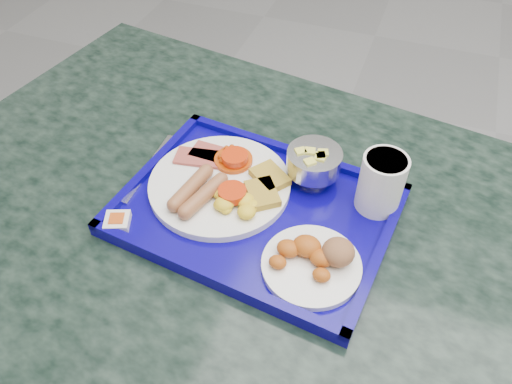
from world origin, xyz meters
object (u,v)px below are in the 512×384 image
table (249,283)px  main_plate (223,184)px  bread_plate (315,259)px  juice_cup (381,181)px  tray (256,211)px  fruit_bowl (314,162)px

table → main_plate: bearing=151.4°
bread_plate → juice_cup: juice_cup is taller
bread_plate → juice_cup: size_ratio=1.48×
tray → fruit_bowl: fruit_bowl is taller
fruit_bowl → juice_cup: bearing=-10.0°
tray → fruit_bowl: bearing=55.0°
bread_plate → fruit_bowl: fruit_bowl is taller
main_plate → bread_plate: size_ratio=1.63×
tray → fruit_bowl: (0.07, 0.10, 0.05)m
main_plate → bread_plate: 0.22m
juice_cup → fruit_bowl: bearing=170.0°
tray → fruit_bowl: 0.13m
fruit_bowl → tray: bearing=-125.0°
main_plate → table: bearing=-28.6°
tray → table: bearing=-140.0°
bread_plate → fruit_bowl: (-0.05, 0.18, 0.03)m
table → tray: size_ratio=2.90×
tray → bread_plate: bearing=-32.7°
main_plate → fruit_bowl: size_ratio=2.60×
main_plate → juice_cup: juice_cup is taller
table → tray: tray is taller
fruit_bowl → juice_cup: size_ratio=0.93×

